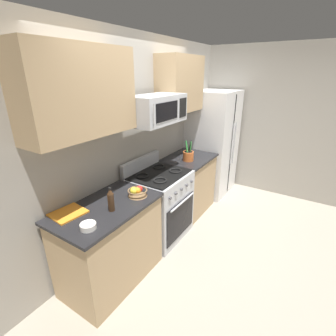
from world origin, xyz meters
name	(u,v)px	position (x,y,z in m)	size (l,w,h in m)	color
ground_plane	(204,251)	(0.00, 0.00, 0.00)	(16.00, 16.00, 0.00)	gray
wall_back	(134,141)	(0.00, 1.08, 1.30)	(8.00, 0.10, 2.60)	#9E998E
counter_left	(110,243)	(-0.93, 0.68, 0.46)	(1.09, 0.65, 0.91)	tan
range_oven	(160,204)	(0.00, 0.68, 0.47)	(0.76, 0.69, 1.09)	#B2B5BA
counter_right	(188,184)	(0.82, 0.68, 0.46)	(0.85, 0.65, 0.91)	tan
refrigerator	(212,143)	(1.71, 0.67, 0.93)	(0.90, 0.76, 1.85)	silver
wall_right	(260,122)	(2.26, 0.00, 1.30)	(0.10, 8.00, 2.60)	#9E998E
microwave	(156,109)	(0.00, 0.71, 1.74)	(0.79, 0.44, 0.32)	#B2B5BA
upper_cabinets_left	(80,92)	(-0.94, 0.86, 1.98)	(1.08, 0.34, 0.77)	tan
upper_cabinets_right	(180,84)	(0.82, 0.86, 1.98)	(0.84, 0.34, 0.77)	tan
utensil_crock	(188,156)	(0.69, 0.62, 0.99)	(0.16, 0.16, 0.31)	#D1662D
fruit_basket	(137,192)	(-0.60, 0.56, 0.96)	(0.21, 0.21, 0.10)	brown
cutting_board	(68,213)	(-1.23, 0.88, 0.92)	(0.29, 0.26, 0.02)	orange
bottle_soy	(111,200)	(-0.96, 0.58, 1.02)	(0.06, 0.06, 0.24)	#382314
prep_bowl	(88,226)	(-1.28, 0.53, 0.94)	(0.14, 0.14, 0.05)	white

